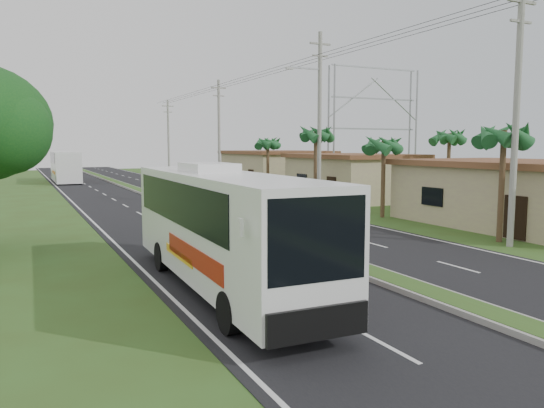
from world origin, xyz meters
name	(u,v)px	position (x,y,z in m)	size (l,w,h in m)	color
ground	(378,278)	(0.00, 0.00, 0.00)	(180.00, 180.00, 0.00)	#374D1C
road_asphalt	(193,211)	(0.00, 20.00, 0.01)	(14.00, 160.00, 0.02)	black
median_strip	(193,209)	(0.00, 20.00, 0.10)	(1.20, 160.00, 0.18)	gray
lane_edge_left	(87,217)	(-6.70, 20.00, 0.00)	(0.12, 160.00, 0.01)	silver
lane_edge_right	(283,206)	(6.70, 20.00, 0.00)	(0.12, 160.00, 0.01)	silver
shop_near	(521,193)	(14.00, 6.00, 1.78)	(8.60, 12.60, 3.52)	tan
shop_mid	(352,176)	(14.00, 22.00, 1.86)	(7.60, 10.60, 3.67)	tan
shop_far	(276,169)	(14.00, 36.00, 1.93)	(8.60, 11.60, 3.82)	tan
palm_verge_a	(504,136)	(9.00, 3.00, 4.74)	(2.40, 2.40, 5.45)	#473321
palm_verge_b	(384,145)	(9.40, 12.00, 4.36)	(2.40, 2.40, 5.05)	#473321
palm_verge_c	(316,134)	(8.80, 19.00, 5.12)	(2.40, 2.40, 5.85)	#473321
palm_verge_d	(268,143)	(9.30, 28.00, 4.55)	(2.40, 2.40, 5.25)	#473321
palm_behind_shop	(449,137)	(17.50, 15.00, 4.93)	(2.40, 2.40, 5.65)	#473321
utility_pole_a	(516,113)	(8.50, 2.00, 5.67)	(1.60, 0.28, 11.00)	gray
utility_pole_b	(319,117)	(8.47, 18.00, 6.26)	(3.20, 0.28, 12.00)	gray
utility_pole_c	(219,133)	(8.50, 38.00, 5.67)	(1.60, 0.28, 11.00)	gray
utility_pole_d	(168,138)	(8.50, 58.00, 5.42)	(1.60, 0.28, 10.50)	gray
billboard_lattice	(374,121)	(22.00, 30.00, 6.82)	(10.18, 1.18, 12.07)	gray
coach_bus_main	(220,221)	(-5.09, 0.99, 2.08)	(2.71, 11.74, 3.78)	white
coach_bus_far	(65,165)	(-5.14, 54.26, 2.05)	(2.87, 12.47, 3.62)	white
motorcyclist	(237,211)	(0.30, 12.91, 0.75)	(1.78, 0.74, 2.13)	black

